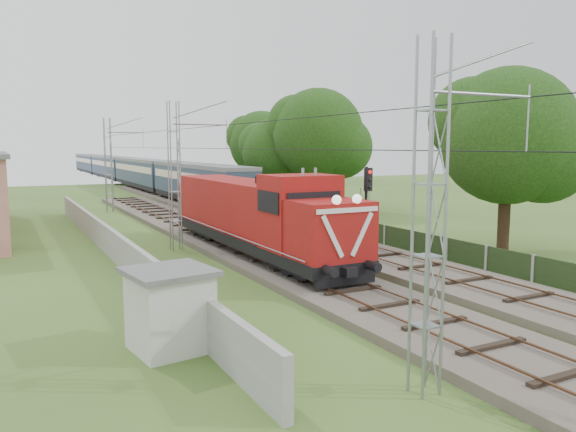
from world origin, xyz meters
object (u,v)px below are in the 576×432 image
coach_rake (125,168)px  relay_hut (170,309)px  locomotive (256,214)px  signal_post (367,200)px

coach_rake → relay_hut: coach_rake is taller
locomotive → relay_hut: bearing=-124.6°
coach_rake → signal_post: size_ratio=18.60×
signal_post → relay_hut: size_ratio=1.89×
locomotive → coach_rake: 57.35m
coach_rake → signal_post: bearing=-91.6°
signal_post → relay_hut: signal_post is taller
locomotive → coach_rake: bearing=85.0°
relay_hut → locomotive: bearing=55.4°
locomotive → relay_hut: (-7.40, -10.72, -1.07)m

